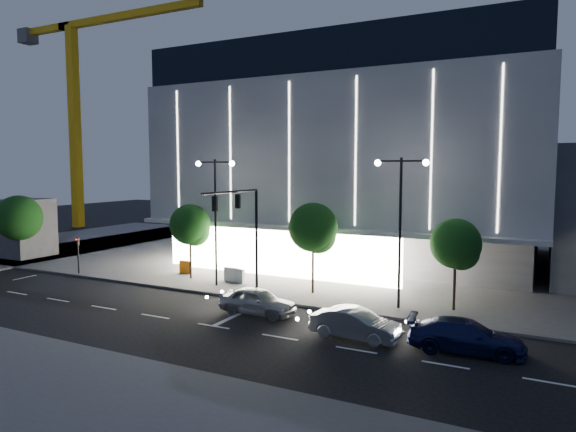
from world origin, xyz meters
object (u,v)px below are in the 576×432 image
(tree_right, at_px, (456,246))
(ped_signal_far, at_px, (78,251))
(car_third, at_px, (466,336))
(barrier_a, at_px, (186,267))
(street_lamp_west, at_px, (215,203))
(tree_left, at_px, (191,227))
(tree_mid, at_px, (314,230))
(traffic_mast, at_px, (244,223))
(tower_crane, at_px, (79,80))
(car_second, at_px, (355,324))
(car_lead, at_px, (258,301))
(barrier_b, at_px, (239,276))
(street_lamp_east, at_px, (400,210))
(barrier_d, at_px, (231,274))

(tree_right, bearing_deg, ped_signal_far, -174.86)
(car_third, relative_size, barrier_a, 4.71)
(street_lamp_west, height_order, tree_left, street_lamp_west)
(tree_mid, xyz_separation_m, tree_right, (9.00, -0.00, -0.45))
(ped_signal_far, xyz_separation_m, tree_mid, (19.03, 2.52, 2.45))
(traffic_mast, relative_size, tower_crane, 0.22)
(car_second, distance_m, barrier_a, 18.81)
(tree_left, relative_size, barrier_a, 5.20)
(tree_right, distance_m, car_lead, 11.88)
(ped_signal_far, distance_m, tower_crane, 39.63)
(tree_mid, xyz_separation_m, car_lead, (-1.03, -5.56, -3.56))
(barrier_a, relative_size, barrier_b, 1.00)
(street_lamp_east, bearing_deg, barrier_b, 173.17)
(street_lamp_west, relative_size, car_lead, 1.97)
(tree_left, bearing_deg, traffic_mast, -27.84)
(tree_mid, height_order, car_second, tree_mid)
(tree_mid, bearing_deg, traffic_mast, -129.42)
(tree_right, xyz_separation_m, car_second, (-3.61, -7.00, -3.15))
(car_lead, height_order, barrier_a, car_lead)
(car_third, distance_m, barrier_b, 18.00)
(car_second, relative_size, car_third, 0.86)
(street_lamp_west, bearing_deg, car_second, -25.74)
(ped_signal_far, bearing_deg, tree_left, 15.61)
(traffic_mast, distance_m, barrier_d, 7.17)
(barrier_a, bearing_deg, car_second, -21.04)
(tower_crane, height_order, car_second, tower_crane)
(traffic_mast, bearing_deg, barrier_a, 149.82)
(tree_right, height_order, car_second, tree_right)
(street_lamp_east, bearing_deg, tree_right, 18.63)
(tree_right, bearing_deg, tree_left, 180.00)
(tree_right, xyz_separation_m, car_third, (1.51, -6.50, -3.13))
(traffic_mast, xyz_separation_m, barrier_b, (-3.07, 4.11, -4.38))
(barrier_d, bearing_deg, street_lamp_west, -88.91)
(street_lamp_east, distance_m, tree_right, 3.81)
(tower_crane, height_order, barrier_d, tower_crane)
(tree_left, bearing_deg, ped_signal_far, -164.39)
(ped_signal_far, xyz_separation_m, barrier_d, (12.19, 3.04, -1.24))
(street_lamp_west, distance_m, barrier_a, 7.31)
(ped_signal_far, distance_m, car_lead, 18.29)
(barrier_a, bearing_deg, car_third, -14.38)
(tree_left, bearing_deg, street_lamp_east, -3.65)
(tree_mid, relative_size, tree_right, 1.12)
(traffic_mast, relative_size, barrier_b, 6.43)
(tree_mid, height_order, barrier_d, tree_mid)
(tree_left, height_order, barrier_b, tree_left)
(traffic_mast, relative_size, tree_left, 1.24)
(ped_signal_far, relative_size, car_third, 0.58)
(street_lamp_east, bearing_deg, tree_left, 176.35)
(street_lamp_west, xyz_separation_m, barrier_a, (-4.48, 2.27, -5.31))
(traffic_mast, relative_size, car_third, 1.36)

